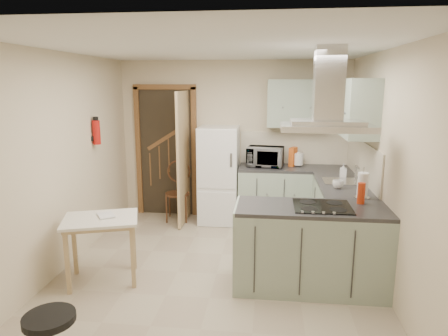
# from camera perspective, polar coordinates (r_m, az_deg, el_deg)

# --- Properties ---
(floor) EXTENTS (4.20, 4.20, 0.00)m
(floor) POSITION_cam_1_polar(r_m,az_deg,el_deg) (4.75, -1.07, -14.86)
(floor) COLOR tan
(floor) RESTS_ON ground
(ceiling) EXTENTS (4.20, 4.20, 0.00)m
(ceiling) POSITION_cam_1_polar(r_m,az_deg,el_deg) (4.25, -1.21, 16.81)
(ceiling) COLOR silver
(ceiling) RESTS_ON back_wall
(back_wall) EXTENTS (3.60, 0.00, 3.60)m
(back_wall) POSITION_cam_1_polar(r_m,az_deg,el_deg) (6.38, 1.39, 3.94)
(back_wall) COLOR beige
(back_wall) RESTS_ON floor
(left_wall) EXTENTS (0.00, 4.20, 4.20)m
(left_wall) POSITION_cam_1_polar(r_m,az_deg,el_deg) (4.90, -22.48, 0.57)
(left_wall) COLOR beige
(left_wall) RESTS_ON floor
(right_wall) EXTENTS (0.00, 4.20, 4.20)m
(right_wall) POSITION_cam_1_polar(r_m,az_deg,el_deg) (4.46, 22.43, -0.47)
(right_wall) COLOR beige
(right_wall) RESTS_ON floor
(doorway) EXTENTS (1.10, 0.12, 2.10)m
(doorway) POSITION_cam_1_polar(r_m,az_deg,el_deg) (6.58, -8.24, 2.29)
(doorway) COLOR brown
(doorway) RESTS_ON floor
(fridge) EXTENTS (0.60, 0.60, 1.50)m
(fridge) POSITION_cam_1_polar(r_m,az_deg,el_deg) (6.20, -0.73, -0.99)
(fridge) COLOR white
(fridge) RESTS_ON floor
(counter_back) EXTENTS (1.08, 0.60, 0.90)m
(counter_back) POSITION_cam_1_polar(r_m,az_deg,el_deg) (6.23, 7.17, -3.87)
(counter_back) COLOR #9EB2A0
(counter_back) RESTS_ON floor
(counter_right) EXTENTS (0.60, 1.95, 0.90)m
(counter_right) POSITION_cam_1_polar(r_m,az_deg,el_deg) (5.66, 15.80, -5.88)
(counter_right) COLOR #9EB2A0
(counter_right) RESTS_ON floor
(splashback) EXTENTS (1.68, 0.02, 0.50)m
(splashback) POSITION_cam_1_polar(r_m,az_deg,el_deg) (6.37, 10.01, 2.84)
(splashback) COLOR beige
(splashback) RESTS_ON counter_back
(wall_cabinet_back) EXTENTS (0.85, 0.35, 0.70)m
(wall_cabinet_back) POSITION_cam_1_polar(r_m,az_deg,el_deg) (6.14, 10.24, 9.06)
(wall_cabinet_back) COLOR #9EB2A0
(wall_cabinet_back) RESTS_ON back_wall
(wall_cabinet_right) EXTENTS (0.35, 0.90, 0.70)m
(wall_cabinet_right) POSITION_cam_1_polar(r_m,az_deg,el_deg) (5.16, 18.54, 8.12)
(wall_cabinet_right) COLOR #9EB2A0
(wall_cabinet_right) RESTS_ON right_wall
(peninsula) EXTENTS (1.55, 0.65, 0.90)m
(peninsula) POSITION_cam_1_polar(r_m,az_deg,el_deg) (4.38, 12.24, -11.03)
(peninsula) COLOR #9EB2A0
(peninsula) RESTS_ON floor
(hob) EXTENTS (0.58, 0.50, 0.01)m
(hob) POSITION_cam_1_polar(r_m,az_deg,el_deg) (4.24, 13.87, -5.34)
(hob) COLOR black
(hob) RESTS_ON peninsula
(extractor_hood) EXTENTS (0.90, 0.55, 0.10)m
(extractor_hood) POSITION_cam_1_polar(r_m,az_deg,el_deg) (4.08, 14.44, 5.66)
(extractor_hood) COLOR silver
(extractor_hood) RESTS_ON ceiling
(sink) EXTENTS (0.45, 0.40, 0.01)m
(sink) POSITION_cam_1_polar(r_m,az_deg,el_deg) (5.37, 16.36, -1.83)
(sink) COLOR silver
(sink) RESTS_ON counter_right
(fire_extinguisher) EXTENTS (0.10, 0.10, 0.32)m
(fire_extinguisher) POSITION_cam_1_polar(r_m,az_deg,el_deg) (5.63, -17.76, 4.86)
(fire_extinguisher) COLOR #B2140F
(fire_extinguisher) RESTS_ON left_wall
(drop_leaf_table) EXTENTS (0.92, 0.79, 0.73)m
(drop_leaf_table) POSITION_cam_1_polar(r_m,az_deg,el_deg) (4.65, -16.97, -11.07)
(drop_leaf_table) COLOR tan
(drop_leaf_table) RESTS_ON floor
(bentwood_chair) EXTENTS (0.42, 0.42, 0.86)m
(bentwood_chair) POSITION_cam_1_polar(r_m,az_deg,el_deg) (6.37, -6.69, -3.68)
(bentwood_chair) COLOR #493218
(bentwood_chair) RESTS_ON floor
(microwave) EXTENTS (0.58, 0.43, 0.30)m
(microwave) POSITION_cam_1_polar(r_m,az_deg,el_deg) (6.12, 5.92, 1.62)
(microwave) COLOR black
(microwave) RESTS_ON counter_back
(kettle) EXTENTS (0.18, 0.18, 0.22)m
(kettle) POSITION_cam_1_polar(r_m,az_deg,el_deg) (6.22, 10.57, 1.29)
(kettle) COLOR white
(kettle) RESTS_ON counter_back
(cereal_box) EXTENTS (0.14, 0.20, 0.28)m
(cereal_box) POSITION_cam_1_polar(r_m,az_deg,el_deg) (6.21, 9.83, 1.61)
(cereal_box) COLOR #E05C1A
(cereal_box) RESTS_ON counter_back
(soap_bottle) EXTENTS (0.09, 0.10, 0.19)m
(soap_bottle) POSITION_cam_1_polar(r_m,az_deg,el_deg) (5.62, 16.67, -0.34)
(soap_bottle) COLOR #9E9FA9
(soap_bottle) RESTS_ON counter_right
(paper_towel) EXTENTS (0.15, 0.15, 0.30)m
(paper_towel) POSITION_cam_1_polar(r_m,az_deg,el_deg) (4.65, 19.21, -2.30)
(paper_towel) COLOR white
(paper_towel) RESTS_ON counter_right
(cup) EXTENTS (0.13, 0.13, 0.10)m
(cup) POSITION_cam_1_polar(r_m,az_deg,el_deg) (5.01, 15.97, -2.26)
(cup) COLOR white
(cup) RESTS_ON counter_right
(red_bottle) EXTENTS (0.10, 0.10, 0.22)m
(red_bottle) POSITION_cam_1_polar(r_m,az_deg,el_deg) (4.44, 19.00, -3.43)
(red_bottle) COLOR red
(red_bottle) RESTS_ON peninsula
(book) EXTENTS (0.26, 0.27, 0.10)m
(book) POSITION_cam_1_polar(r_m,az_deg,el_deg) (4.53, -17.54, -6.14)
(book) COLOR #A4363B
(book) RESTS_ON drop_leaf_table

